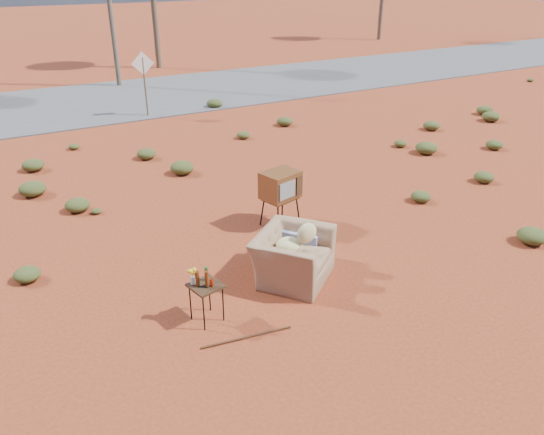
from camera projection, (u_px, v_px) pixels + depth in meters
ground at (292, 298)px, 8.49m from camera, size 140.00×140.00×0.00m
highway at (85, 103)px, 20.21m from camera, size 140.00×7.00×0.04m
armchair at (294, 248)px, 8.89m from camera, size 1.64×1.69×1.13m
tv_unit at (281, 186)px, 10.52m from camera, size 0.83×0.72×1.14m
side_table at (203, 283)px, 7.69m from camera, size 0.51×0.51×0.89m
rusty_bar at (247, 337)px, 7.57m from camera, size 1.34×0.25×0.04m
road_sign at (144, 72)px, 17.89m from camera, size 0.78×0.06×2.19m
scrub_patch at (153, 203)px, 11.51m from camera, size 17.49×8.07×0.33m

